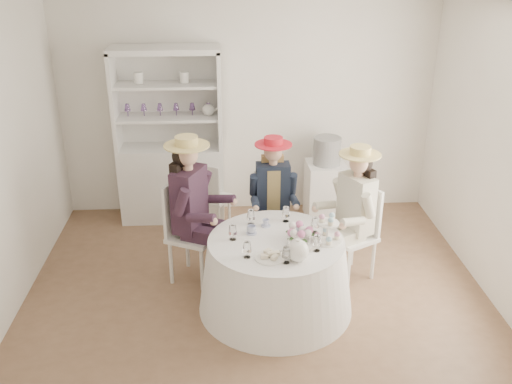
{
  "coord_description": "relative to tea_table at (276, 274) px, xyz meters",
  "views": [
    {
      "loc": [
        -0.26,
        -4.7,
        3.2
      ],
      "look_at": [
        0.0,
        0.1,
        1.05
      ],
      "focal_mm": 40.0,
      "sensor_mm": 36.0,
      "label": 1
    }
  ],
  "objects": [
    {
      "name": "flower_bowl",
      "position": [
        0.19,
        -0.11,
        0.38
      ],
      "size": [
        0.24,
        0.24,
        0.05
      ],
      "primitive_type": "imported",
      "rotation": [
        0.0,
        0.0,
        -0.32
      ],
      "color": "white",
      "rests_on": "tea_table"
    },
    {
      "name": "guest_left",
      "position": [
        -0.77,
        0.54,
        0.51
      ],
      "size": [
        0.64,
        0.58,
        1.52
      ],
      "rotation": [
        0.0,
        0.0,
        1.14
      ],
      "color": "silver",
      "rests_on": "ground"
    },
    {
      "name": "teacup_c",
      "position": [
        0.23,
        0.15,
        0.39
      ],
      "size": [
        0.08,
        0.08,
        0.06
      ],
      "primitive_type": "imported",
      "rotation": [
        0.0,
        0.0,
        -0.07
      ],
      "color": "white",
      "rests_on": "tea_table"
    },
    {
      "name": "sandwich_plate",
      "position": [
        -0.08,
        -0.3,
        0.37
      ],
      "size": [
        0.27,
        0.27,
        0.06
      ],
      "rotation": [
        0.0,
        0.0,
        0.21
      ],
      "color": "white",
      "rests_on": "tea_table"
    },
    {
      "name": "table_teapot",
      "position": [
        0.15,
        -0.34,
        0.44
      ],
      "size": [
        0.27,
        0.19,
        0.2
      ],
      "rotation": [
        0.0,
        0.0,
        -0.27
      ],
      "color": "white",
      "rests_on": "tea_table"
    },
    {
      "name": "flower_arrangement",
      "position": [
        0.21,
        -0.0,
        0.45
      ],
      "size": [
        0.19,
        0.19,
        0.07
      ],
      "rotation": [
        0.0,
        0.0,
        -0.16
      ],
      "color": "pink",
      "rests_on": "tea_table"
    },
    {
      "name": "ground",
      "position": [
        -0.17,
        0.22,
        -0.35
      ],
      "size": [
        4.5,
        4.5,
        0.0
      ],
      "primitive_type": "plane",
      "color": "brown",
      "rests_on": "ground"
    },
    {
      "name": "spare_chair",
      "position": [
        -0.63,
        1.55,
        0.11
      ],
      "size": [
        0.48,
        0.48,
        0.87
      ],
      "rotation": [
        0.0,
        0.0,
        2.7
      ],
      "color": "silver",
      "rests_on": "ground"
    },
    {
      "name": "hatbox",
      "position": [
        0.77,
        1.86,
        0.52
      ],
      "size": [
        0.37,
        0.37,
        0.33
      ],
      "primitive_type": "cylinder",
      "rotation": [
        0.0,
        0.0,
        0.13
      ],
      "color": "black",
      "rests_on": "side_table"
    },
    {
      "name": "wall_right",
      "position": [
        2.08,
        0.22,
        1.0
      ],
      "size": [
        0.0,
        4.5,
        4.5
      ],
      "primitive_type": "plane",
      "rotation": [
        1.57,
        0.0,
        -1.57
      ],
      "color": "white",
      "rests_on": "ground"
    },
    {
      "name": "stemware_set",
      "position": [
        0.0,
        -0.0,
        0.43
      ],
      "size": [
        0.84,
        0.84,
        0.15
      ],
      "color": "white",
      "rests_on": "tea_table"
    },
    {
      "name": "tea_table",
      "position": [
        0.0,
        0.0,
        0.0
      ],
      "size": [
        1.44,
        1.44,
        0.71
      ],
      "rotation": [
        0.0,
        0.0,
        0.11
      ],
      "color": "white",
      "rests_on": "ground"
    },
    {
      "name": "teacup_b",
      "position": [
        -0.08,
        0.28,
        0.39
      ],
      "size": [
        0.08,
        0.08,
        0.06
      ],
      "primitive_type": "imported",
      "rotation": [
        0.0,
        0.0,
        0.41
      ],
      "color": "white",
      "rests_on": "tea_table"
    },
    {
      "name": "wall_front",
      "position": [
        -0.17,
        -1.78,
        1.0
      ],
      "size": [
        4.5,
        0.0,
        4.5
      ],
      "primitive_type": "plane",
      "rotation": [
        -1.57,
        0.0,
        0.0
      ],
      "color": "white",
      "rests_on": "ground"
    },
    {
      "name": "ceiling",
      "position": [
        -0.17,
        0.22,
        2.35
      ],
      "size": [
        4.5,
        4.5,
        0.0
      ],
      "primitive_type": "plane",
      "rotation": [
        3.14,
        0.0,
        0.0
      ],
      "color": "white",
      "rests_on": "wall_back"
    },
    {
      "name": "guest_mid",
      "position": [
        0.05,
        0.95,
        0.42
      ],
      "size": [
        0.49,
        0.51,
        1.36
      ],
      "rotation": [
        0.0,
        0.0,
        0.02
      ],
      "color": "silver",
      "rests_on": "ground"
    },
    {
      "name": "guest_right",
      "position": [
        0.81,
        0.49,
        0.44
      ],
      "size": [
        0.6,
        0.55,
        1.41
      ],
      "rotation": [
        0.0,
        0.0,
        -1.07
      ],
      "color": "silver",
      "rests_on": "ground"
    },
    {
      "name": "cupcake_stand",
      "position": [
        0.46,
        -0.03,
        0.45
      ],
      "size": [
        0.27,
        0.27,
        0.25
      ],
      "rotation": [
        0.0,
        0.0,
        -0.31
      ],
      "color": "white",
      "rests_on": "tea_table"
    },
    {
      "name": "hutch",
      "position": [
        -1.09,
        1.99,
        0.39
      ],
      "size": [
        1.28,
        0.58,
        2.1
      ],
      "rotation": [
        0.0,
        0.0,
        0.1
      ],
      "color": "silver",
      "rests_on": "ground"
    },
    {
      "name": "teacup_a",
      "position": [
        -0.22,
        0.14,
        0.39
      ],
      "size": [
        0.11,
        0.11,
        0.07
      ],
      "primitive_type": "imported",
      "rotation": [
        0.0,
        0.0,
        -0.21
      ],
      "color": "white",
      "rests_on": "tea_table"
    },
    {
      "name": "side_table",
      "position": [
        0.77,
        1.86,
        0.0
      ],
      "size": [
        0.47,
        0.47,
        0.71
      ],
      "primitive_type": "cube",
      "rotation": [
        0.0,
        0.0,
        0.04
      ],
      "color": "silver",
      "rests_on": "ground"
    },
    {
      "name": "wall_back",
      "position": [
        -0.17,
        2.22,
        1.0
      ],
      "size": [
        4.5,
        0.0,
        4.5
      ],
      "primitive_type": "plane",
      "rotation": [
        1.57,
        0.0,
        0.0
      ],
      "color": "white",
      "rests_on": "ground"
    }
  ]
}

